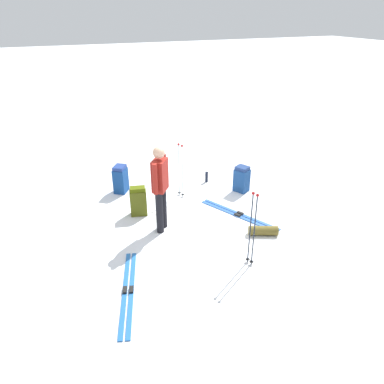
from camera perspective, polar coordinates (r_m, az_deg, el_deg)
name	(u,v)px	position (r m, az deg, el deg)	size (l,w,h in m)	color
ground_plane	(192,223)	(7.33, 0.00, -4.88)	(80.00, 80.00, 0.00)	white
skier_standing	(160,185)	(6.71, -5.00, 1.11)	(0.47, 0.39, 1.70)	black
ski_pair_near	(239,215)	(7.65, 7.35, -3.56)	(1.76, 0.96, 0.05)	#2D5EAF
ski_pair_far	(128,291)	(5.83, -9.96, -15.00)	(1.84, 0.73, 0.05)	#2261AE
backpack_large_dark	(138,201)	(7.56, -8.40, -1.47)	(0.28, 0.38, 0.63)	#4A5113
backpack_bright	(121,179)	(8.57, -11.12, 1.98)	(0.43, 0.41, 0.65)	navy
backpack_small_spare	(242,179)	(8.53, 7.79, 2.01)	(0.40, 0.38, 0.62)	navy
ski_poles_planted_near	(181,168)	(8.06, -1.80, 3.81)	(0.19, 0.10, 1.26)	#AEBBC6
ski_poles_planted_far	(253,226)	(5.93, 9.47, -5.28)	(0.15, 0.09, 1.34)	black
sleeping_mat_rolled	(263,231)	(7.06, 11.10, -5.96)	(0.18, 0.18, 0.55)	brown
thermos_bottle	(207,177)	(8.98, 2.29, 2.37)	(0.07, 0.07, 0.26)	black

